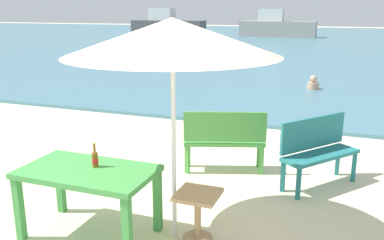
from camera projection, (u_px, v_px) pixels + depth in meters
sea_water at (318, 41)px, 31.45m from camera, size 120.00×50.00×0.08m
picnic_table_green at (88, 179)px, 4.37m from camera, size 1.40×0.80×0.76m
beer_bottle_amber at (95, 158)px, 4.39m from camera, size 0.07×0.07×0.26m
patio_umbrella at (172, 37)px, 3.95m from camera, size 2.10×2.10×2.30m
side_table_wood at (198, 209)px, 4.35m from camera, size 0.44×0.44×0.54m
bench_teal_center at (317, 148)px, 5.70m from camera, size 1.01×1.17×0.95m
bench_green_left at (224, 137)px, 6.15m from camera, size 1.25×0.72×0.95m
swimmer_person at (313, 84)px, 12.34m from camera, size 0.34×0.34×0.41m
boat_sailboat at (167, 26)px, 36.99m from camera, size 6.54×1.78×2.38m
boat_tanker at (277, 27)px, 35.65m from camera, size 6.39×1.74×2.32m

